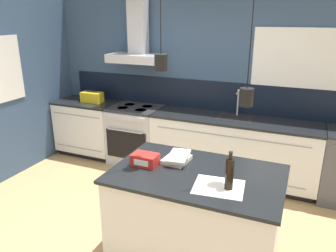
{
  "coord_description": "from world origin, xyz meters",
  "views": [
    {
      "loc": [
        1.39,
        -2.57,
        2.24
      ],
      "look_at": [
        0.01,
        0.67,
        1.05
      ],
      "focal_mm": 35.0,
      "sensor_mm": 36.0,
      "label": 1
    }
  ],
  "objects_px": {
    "oven_range": "(136,135)",
    "book_stack": "(177,158)",
    "bottle_on_island": "(229,174)",
    "red_supply_box": "(145,160)",
    "yellow_toolbox": "(92,97)"
  },
  "relations": [
    {
      "from": "book_stack",
      "to": "yellow_toolbox",
      "type": "height_order",
      "value": "yellow_toolbox"
    },
    {
      "from": "oven_range",
      "to": "red_supply_box",
      "type": "distance_m",
      "value": 2.13
    },
    {
      "from": "oven_range",
      "to": "bottle_on_island",
      "type": "xyz_separation_m",
      "value": [
        1.9,
        -1.91,
        0.59
      ]
    },
    {
      "from": "red_supply_box",
      "to": "yellow_toolbox",
      "type": "distance_m",
      "value": 2.57
    },
    {
      "from": "book_stack",
      "to": "red_supply_box",
      "type": "xyz_separation_m",
      "value": [
        -0.25,
        -0.19,
        0.02
      ]
    },
    {
      "from": "bottle_on_island",
      "to": "oven_range",
      "type": "bearing_deg",
      "value": 134.77
    },
    {
      "from": "red_supply_box",
      "to": "bottle_on_island",
      "type": "bearing_deg",
      "value": -9.79
    },
    {
      "from": "bottle_on_island",
      "to": "yellow_toolbox",
      "type": "xyz_separation_m",
      "value": [
        -2.68,
        1.92,
        -0.06
      ]
    },
    {
      "from": "oven_range",
      "to": "book_stack",
      "type": "relative_size",
      "value": 2.6
    },
    {
      "from": "bottle_on_island",
      "to": "book_stack",
      "type": "xyz_separation_m",
      "value": [
        -0.57,
        0.33,
        -0.1
      ]
    },
    {
      "from": "yellow_toolbox",
      "to": "book_stack",
      "type": "bearing_deg",
      "value": -36.98
    },
    {
      "from": "bottle_on_island",
      "to": "book_stack",
      "type": "relative_size",
      "value": 0.94
    },
    {
      "from": "bottle_on_island",
      "to": "book_stack",
      "type": "height_order",
      "value": "bottle_on_island"
    },
    {
      "from": "book_stack",
      "to": "bottle_on_island",
      "type": "bearing_deg",
      "value": -29.82
    },
    {
      "from": "book_stack",
      "to": "red_supply_box",
      "type": "distance_m",
      "value": 0.31
    }
  ]
}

